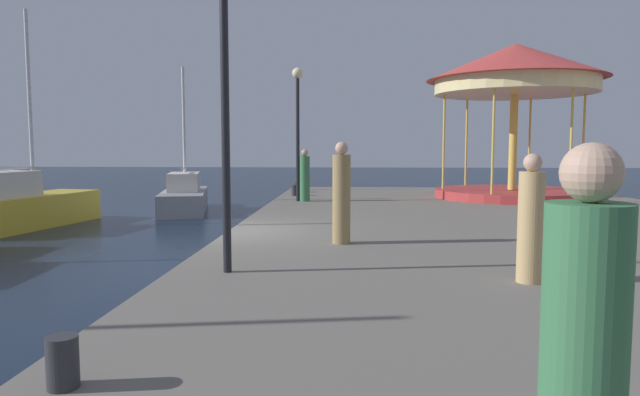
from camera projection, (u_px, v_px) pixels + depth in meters
name	position (u px, v px, depth m)	size (l,w,h in m)	color
ground_plane	(229.00, 267.00, 12.40)	(120.00, 120.00, 0.00)	#162338
quay_dock	(523.00, 252.00, 12.02)	(12.66, 27.02, 0.80)	slate
sailboat_grey	(184.00, 196.00, 22.93)	(2.80, 5.57, 5.89)	gray
sailboat_yellow	(23.00, 206.00, 18.17)	(2.58, 5.56, 7.02)	gold
carousel	(515.00, 84.00, 19.88)	(6.18, 6.18, 5.42)	#B23333
lamp_post_near_edge	(225.00, 70.00, 7.99)	(0.36, 0.36, 4.25)	black
lamp_post_mid_promenade	(298.00, 111.00, 18.73)	(0.36, 0.36, 4.42)	black
bollard_south	(295.00, 190.00, 21.09)	(0.24, 0.24, 0.40)	#2D2D33
bollard_center	(297.00, 187.00, 22.71)	(0.24, 0.24, 0.40)	#2D2D33
bollard_north	(63.00, 362.00, 4.27)	(0.24, 0.24, 0.40)	#2D2D33
person_by_the_water	(341.00, 196.00, 10.62)	(0.34, 0.34, 1.92)	#937A4C
person_near_carousel	(531.00, 223.00, 7.56)	(0.34, 0.34, 1.74)	tan
person_far_corner	(582.00, 382.00, 2.31)	(0.34, 0.34, 1.84)	#387247
person_mid_promenade	(305.00, 177.00, 18.92)	(0.34, 0.34, 1.75)	#387247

